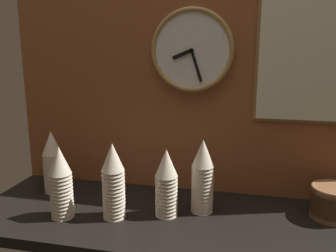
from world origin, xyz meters
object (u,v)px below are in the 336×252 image
cup_stack_far_left (53,162)px  cup_stack_center_right (203,176)px  cup_stack_center (166,183)px  cup_stack_left (61,182)px  menu_board (313,44)px  cup_stack_center_left (113,181)px  bowl_stack_far_right (333,201)px  wall_clock (192,50)px

cup_stack_far_left → cup_stack_center_right: cup_stack_center_right is taller
cup_stack_center → cup_stack_left: bearing=-165.4°
cup_stack_far_left → cup_stack_left: bearing=-53.5°
cup_stack_left → cup_stack_far_left: size_ratio=1.00×
cup_stack_left → menu_board: 104.92cm
cup_stack_left → cup_stack_center_left: (18.55, 3.83, 0.68)cm
bowl_stack_far_right → menu_board: menu_board is taller
cup_stack_center_left → cup_stack_far_left: (-33.51, 16.35, -0.68)cm
menu_board → cup_stack_center: bearing=-153.2°
cup_stack_center_right → cup_stack_far_left: bearing=175.9°
cup_stack_center → wall_clock: bearing=78.8°
cup_stack_left → cup_stack_center: (36.69, 9.58, -0.68)cm
cup_stack_center_right → menu_board: bearing=27.2°
cup_stack_center_left → menu_board: menu_board is taller
cup_stack_center_left → wall_clock: bearing=52.6°
cup_stack_far_left → menu_board: size_ratio=0.45×
cup_stack_far_left → menu_board: bearing=8.2°
bowl_stack_far_right → cup_stack_left: bearing=-167.7°
cup_stack_left → cup_stack_center_left: size_ratio=0.95×
cup_stack_center → bowl_stack_far_right: bearing=10.8°
cup_stack_left → cup_stack_center: size_ratio=1.05×
cup_stack_center_left → cup_stack_center_right: 32.67cm
cup_stack_center_left → menu_board: bearing=24.5°
cup_stack_left → bowl_stack_far_right: bearing=12.3°
cup_stack_center_left → cup_stack_center: (18.14, 5.75, -1.37)cm
cup_stack_far_left → wall_clock: 74.09cm
cup_stack_far_left → menu_board: (101.37, 14.55, 48.34)cm
cup_stack_center_left → cup_stack_center_right: (30.50, 11.72, 0.00)cm
cup_stack_center → wall_clock: wall_clock is taller
cup_stack_far_left → cup_stack_center: (51.65, -10.61, -0.68)cm
wall_clock → menu_board: (44.89, 0.89, 2.36)cm
cup_stack_far_left → cup_stack_center_right: size_ratio=0.95×
cup_stack_left → menu_board: (86.41, 34.73, 48.34)cm
bowl_stack_far_right → cup_stack_far_left: bearing=-179.6°
cup_stack_far_left → wall_clock: (56.47, 13.66, 45.98)cm
bowl_stack_far_right → wall_clock: (-54.46, 12.96, 53.02)cm
cup_stack_far_left → menu_board: menu_board is taller
cup_stack_center_left → wall_clock: wall_clock is taller
cup_stack_left → cup_stack_center_left: cup_stack_center_left is taller
cup_stack_center_left → bowl_stack_far_right: cup_stack_center_left is taller
cup_stack_center → bowl_stack_far_right: 60.68cm
cup_stack_center → menu_board: size_ratio=0.42×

